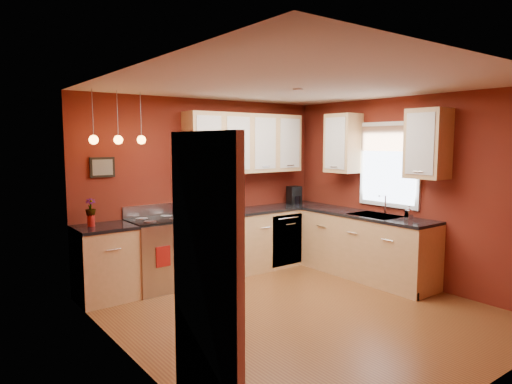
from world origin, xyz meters
TOP-DOWN VIEW (x-y plane):
  - floor at (0.00, 0.00)m, footprint 4.20×4.20m
  - ceiling at (0.00, 0.00)m, footprint 4.00×4.20m
  - wall_back at (0.00, 2.10)m, footprint 4.00×0.02m
  - wall_front at (0.00, -2.10)m, footprint 4.00×0.02m
  - wall_left at (-2.00, 0.00)m, footprint 0.02×4.20m
  - wall_right at (2.00, 0.00)m, footprint 0.02×4.20m
  - base_cabinets_back_left at (-1.65, 1.80)m, footprint 0.70×0.60m
  - base_cabinets_back_right at (0.73, 1.80)m, footprint 2.54×0.60m
  - base_cabinets_right at (1.70, 0.45)m, footprint 0.60×2.10m
  - counter_back_left at (-1.65, 1.80)m, footprint 0.70×0.62m
  - counter_back_right at (0.73, 1.80)m, footprint 2.54×0.62m
  - counter_right at (1.70, 0.45)m, footprint 0.62×2.10m
  - gas_range at (-0.92, 1.80)m, footprint 0.76×0.64m
  - dishwasher_front at (1.10, 1.51)m, footprint 0.60×0.02m
  - sink at (1.70, 0.30)m, footprint 0.50×0.70m
  - window at (1.97, 0.30)m, footprint 0.06×1.02m
  - door_left_wall at (-1.97, -1.20)m, footprint 0.12×0.82m
  - upper_cabinets_back at (0.60, 1.93)m, footprint 2.00×0.35m
  - upper_cabinets_right at (1.82, 0.32)m, footprint 0.35×1.95m
  - wall_picture at (-1.55, 2.08)m, footprint 0.32×0.03m
  - pendant_lights at (-1.45, 1.75)m, footprint 0.71×0.11m
  - red_canister at (-0.45, 1.88)m, footprint 0.12×0.12m
  - red_vase at (-1.79, 1.86)m, footprint 0.09×0.09m
  - flowers at (-1.79, 1.86)m, footprint 0.14×0.14m
  - coffee_maker at (1.56, 1.86)m, footprint 0.23×0.22m
  - soap_pump at (1.81, -0.17)m, footprint 0.10×0.10m
  - dish_towel at (-1.02, 1.47)m, footprint 0.19×0.01m

SIDE VIEW (x-z plane):
  - floor at x=0.00m, z-range 0.00..0.00m
  - base_cabinets_back_left at x=-1.65m, z-range 0.00..0.90m
  - base_cabinets_back_right at x=0.73m, z-range 0.00..0.90m
  - base_cabinets_right at x=1.70m, z-range 0.00..0.90m
  - dishwasher_front at x=1.10m, z-range 0.05..0.85m
  - gas_range at x=-0.92m, z-range -0.07..1.04m
  - dish_towel at x=-1.02m, z-range 0.39..0.65m
  - sink at x=1.70m, z-range 0.75..1.08m
  - counter_back_left at x=-1.65m, z-range 0.90..0.94m
  - counter_back_right at x=0.73m, z-range 0.90..0.94m
  - counter_right at x=1.70m, z-range 0.90..0.94m
  - red_vase at x=-1.79m, z-range 0.94..1.08m
  - door_left_wall at x=-1.97m, z-range 0.00..2.05m
  - soap_pump at x=1.81m, z-range 0.94..1.12m
  - red_canister at x=-0.45m, z-range 0.94..1.13m
  - coffee_maker at x=1.56m, z-range 0.93..1.23m
  - flowers at x=-1.79m, z-range 1.06..1.28m
  - wall_back at x=0.00m, z-range 0.00..2.60m
  - wall_front at x=0.00m, z-range 0.00..2.60m
  - wall_left at x=-2.00m, z-range 0.00..2.60m
  - wall_right at x=2.00m, z-range 0.00..2.60m
  - wall_picture at x=-1.55m, z-range 1.52..1.78m
  - window at x=1.97m, z-range 1.08..2.30m
  - upper_cabinets_back at x=0.60m, z-range 1.50..2.40m
  - upper_cabinets_right at x=1.82m, z-range 1.50..2.40m
  - pendant_lights at x=-1.45m, z-range 1.68..2.34m
  - ceiling at x=0.00m, z-range 2.59..2.61m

